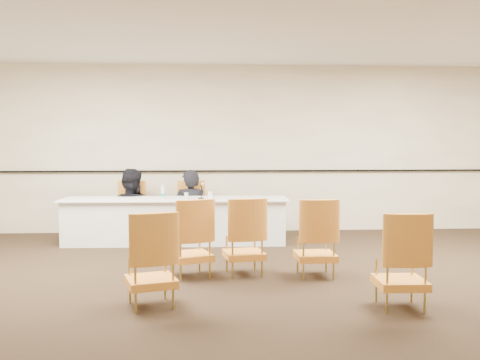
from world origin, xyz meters
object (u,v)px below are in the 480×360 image
object	(u,v)px
microphone	(201,191)
drinking_glass	(186,196)
water_bottle	(163,192)
panelist_second	(130,218)
panelist_main_chair	(191,209)
aud_chair_back_left	(151,258)
aud_chair_front_right	(315,237)
aud_chair_back_right	(400,259)
panelist_main	(191,217)
coffee_cup	(210,196)
panelist_second_chair	(130,210)
aud_chair_front_mid	(244,236)
aud_chair_front_left	(190,238)
panel_table	(175,221)

from	to	relation	value
microphone	drinking_glass	world-z (taller)	microphone
water_bottle	drinking_glass	distance (m)	0.38
panelist_second	drinking_glass	bearing A→B (deg)	158.63
panelist_main_chair	aud_chair_back_left	bearing A→B (deg)	-92.61
panelist_main_chair	aud_chair_back_left	xyz separation A→B (m)	(-0.28, -3.86, 0.00)
aud_chair_front_right	aud_chair_back_right	world-z (taller)	same
panelist_main	aud_chair_front_right	xyz separation A→B (m)	(1.57, -2.80, 0.14)
microphone	aud_chair_front_right	distance (m)	2.56
panelist_main_chair	coffee_cup	xyz separation A→B (m)	(0.33, -0.69, 0.30)
microphone	drinking_glass	size ratio (longest dim) A/B	2.64
panelist_main_chair	aud_chair_back_left	distance (m)	3.87
water_bottle	aud_chair_back_right	size ratio (longest dim) A/B	0.23
water_bottle	aud_chair_back_left	size ratio (longest dim) A/B	0.23
panelist_main_chair	panelist_second_chair	distance (m)	1.02
panelist_second_chair	microphone	distance (m)	1.45
water_bottle	aud_chair_front_right	size ratio (longest dim) A/B	0.23
panelist_second	aud_chair_front_right	world-z (taller)	panelist_second
panelist_second	aud_chair_front_mid	bearing A→B (deg)	134.02
coffee_cup	aud_chair_front_left	xyz separation A→B (m)	(-0.26, -2.04, -0.30)
aud_chair_back_right	aud_chair_front_mid	bearing A→B (deg)	137.68
aud_chair_front_left	aud_chair_front_mid	world-z (taller)	same
water_bottle	aud_chair_front_right	world-z (taller)	aud_chair_front_right
aud_chair_back_left	drinking_glass	bearing A→B (deg)	69.41
panelist_second	coffee_cup	xyz separation A→B (m)	(1.35, -0.72, 0.44)
water_bottle	coffee_cup	bearing A→B (deg)	-8.43
aud_chair_front_mid	panelist_main	bearing A→B (deg)	96.43
water_bottle	aud_chair_back_left	distance (m)	3.30
panel_table	drinking_glass	world-z (taller)	drinking_glass
panelist_main_chair	panelist_second_chair	bearing A→B (deg)	180.00
panel_table	aud_chair_back_right	world-z (taller)	aud_chair_back_right
panelist_main_chair	panelist_second	xyz separation A→B (m)	(-1.02, 0.03, -0.14)
panelist_main	water_bottle	world-z (taller)	panelist_main
aud_chair_front_right	water_bottle	bearing A→B (deg)	130.85
panelist_second	aud_chair_front_mid	distance (m)	3.21
panel_table	panelist_second	bearing A→B (deg)	146.14
panelist_second	drinking_glass	size ratio (longest dim) A/B	16.71
coffee_cup	water_bottle	bearing A→B (deg)	171.57
aud_chair_front_mid	microphone	bearing A→B (deg)	96.36
panel_table	panelist_main	size ratio (longest dim) A/B	2.19
microphone	aud_chair_back_right	bearing A→B (deg)	-49.83
panelist_second_chair	aud_chair_back_left	bearing A→B (deg)	-77.64
water_bottle	aud_chair_back_left	bearing A→B (deg)	-87.58
panelist_main_chair	panelist_second	bearing A→B (deg)	180.00
panelist_second	aud_chair_back_right	world-z (taller)	panelist_second
microphone	drinking_glass	xyz separation A→B (m)	(-0.24, 0.09, -0.08)
panel_table	aud_chair_back_left	size ratio (longest dim) A/B	3.78
panelist_main_chair	panelist_second_chair	world-z (taller)	same
coffee_cup	aud_chair_front_mid	size ratio (longest dim) A/B	0.12
panelist_main	aud_chair_front_left	size ratio (longest dim) A/B	1.72
coffee_cup	aud_chair_front_right	distance (m)	2.46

